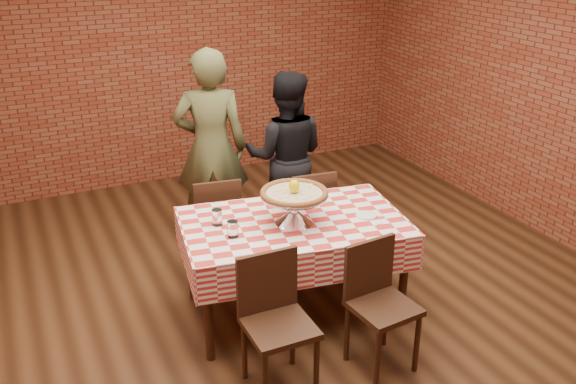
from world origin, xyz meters
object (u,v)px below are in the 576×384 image
object	(u,v)px
water_glass_left	(233,229)
condiment_caddy	(290,193)
pizza	(294,194)
chair_near_right	(383,310)
chair_far_right	(307,214)
water_glass_right	(217,217)
chair_near_left	(279,329)
diner_olive	(211,148)
diner_black	(286,156)
chair_far_left	(216,222)
pizza_stand	(294,209)
table	(293,267)

from	to	relation	value
water_glass_left	condiment_caddy	distance (m)	0.70
condiment_caddy	water_glass_left	bearing A→B (deg)	-140.47
pizza	chair_near_right	world-z (taller)	pizza
chair_far_right	water_glass_right	bearing A→B (deg)	33.95
chair_near_left	diner_olive	distance (m)	2.17
chair_near_right	diner_black	xyz separation A→B (m)	(0.25, 2.01, 0.34)
chair_near_left	chair_far_left	bearing A→B (deg)	85.08
pizza_stand	chair_far_left	distance (m)	1.03
water_glass_left	chair_near_right	size ratio (longest dim) A/B	0.14
pizza	condiment_caddy	distance (m)	0.40
pizza_stand	condiment_caddy	distance (m)	0.37
table	water_glass_right	xyz separation A→B (m)	(-0.51, 0.17, 0.44)
diner_olive	diner_black	xyz separation A→B (m)	(0.64, -0.19, -0.11)
condiment_caddy	table	bearing A→B (deg)	-103.09
diner_olive	diner_black	world-z (taller)	diner_olive
chair_near_left	water_glass_right	bearing A→B (deg)	94.59
pizza	water_glass_left	distance (m)	0.50
diner_olive	diner_black	distance (m)	0.68
condiment_caddy	chair_near_left	xyz separation A→B (m)	(-0.57, -1.04, -0.38)
condiment_caddy	chair_far_left	distance (m)	0.79
condiment_caddy	diner_olive	bearing A→B (deg)	112.40
pizza	diner_black	size ratio (longest dim) A/B	0.31
water_glass_left	diner_black	bearing A→B (deg)	51.77
chair_near_right	water_glass_right	bearing A→B (deg)	122.05
table	water_glass_right	distance (m)	0.70
table	chair_far_left	bearing A→B (deg)	109.31
chair_near_left	chair_far_right	world-z (taller)	chair_near_left
table	water_glass_right	size ratio (longest dim) A/B	13.45
chair_near_left	chair_far_right	distance (m)	1.66
pizza_stand	water_glass_left	xyz separation A→B (m)	(-0.47, -0.02, -0.05)
water_glass_left	chair_far_left	world-z (taller)	water_glass_left
chair_far_left	diner_black	xyz separation A→B (m)	(0.80, 0.33, 0.35)
chair_far_right	diner_olive	bearing A→B (deg)	-43.69
water_glass_right	pizza_stand	bearing A→B (deg)	-21.21
table	pizza	world-z (taller)	pizza
pizza	condiment_caddy	world-z (taller)	pizza
table	chair_near_right	xyz separation A→B (m)	(0.25, -0.82, 0.05)
chair_near_left	chair_far_left	size ratio (longest dim) A/B	1.03
water_glass_right	chair_far_left	bearing A→B (deg)	72.98
chair_near_left	chair_far_right	size ratio (longest dim) A/B	1.03
table	water_glass_right	world-z (taller)	water_glass_right
chair_far_left	chair_far_right	distance (m)	0.77
condiment_caddy	chair_near_left	world-z (taller)	condiment_caddy
table	diner_olive	bearing A→B (deg)	95.84
pizza_stand	chair_far_left	size ratio (longest dim) A/B	0.57
water_glass_left	condiment_caddy	world-z (taller)	condiment_caddy
water_glass_right	condiment_caddy	world-z (taller)	condiment_caddy
pizza_stand	chair_near_left	size ratio (longest dim) A/B	0.55
water_glass_left	diner_black	size ratio (longest dim) A/B	0.07
table	pizza	xyz separation A→B (m)	(-0.01, -0.03, 0.60)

